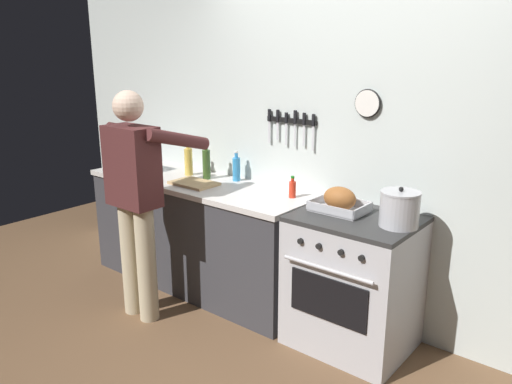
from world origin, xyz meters
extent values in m
cube|color=silver|center=(0.00, 1.35, 1.30)|extent=(6.00, 0.10, 2.60)
cube|color=black|center=(-0.51, 1.29, 1.41)|extent=(0.44, 0.02, 0.04)
cube|color=silver|center=(-0.71, 1.28, 1.31)|extent=(0.02, 0.00, 0.16)
cube|color=black|center=(-0.71, 1.28, 1.44)|extent=(0.02, 0.02, 0.09)
cube|color=silver|center=(-0.63, 1.28, 1.33)|extent=(0.02, 0.00, 0.13)
cube|color=black|center=(-0.63, 1.28, 1.44)|extent=(0.02, 0.02, 0.09)
cube|color=silver|center=(-0.55, 1.28, 1.31)|extent=(0.02, 0.00, 0.17)
cube|color=black|center=(-0.55, 1.28, 1.43)|extent=(0.02, 0.02, 0.08)
cube|color=silver|center=(-0.47, 1.28, 1.31)|extent=(0.01, 0.00, 0.17)
cube|color=black|center=(-0.47, 1.28, 1.44)|extent=(0.02, 0.02, 0.10)
cube|color=silver|center=(-0.39, 1.28, 1.32)|extent=(0.02, 0.00, 0.15)
cube|color=black|center=(-0.39, 1.28, 1.44)|extent=(0.02, 0.02, 0.09)
cube|color=silver|center=(-0.31, 1.28, 1.31)|extent=(0.02, 0.00, 0.18)
cube|color=black|center=(-0.31, 1.28, 1.44)|extent=(0.02, 0.02, 0.08)
cylinder|color=white|center=(0.10, 1.28, 1.58)|extent=(0.17, 0.02, 0.17)
torus|color=black|center=(0.10, 1.28, 1.58)|extent=(0.19, 0.02, 0.19)
cube|color=#38383D|center=(-1.20, 0.99, 0.43)|extent=(2.00, 0.62, 0.86)
cube|color=silver|center=(-1.20, 0.99, 0.88)|extent=(2.03, 0.65, 0.04)
cube|color=#B2B5B7|center=(-1.88, 1.01, 0.84)|extent=(0.44, 0.36, 0.11)
cube|color=#BCBCC1|center=(0.22, 0.99, 0.43)|extent=(0.76, 0.62, 0.87)
cube|color=black|center=(0.22, 0.67, 0.45)|extent=(0.53, 0.01, 0.28)
cube|color=#2D2D2D|center=(0.22, 0.99, 0.89)|extent=(0.76, 0.62, 0.03)
cylinder|color=black|center=(0.01, 0.67, 0.78)|extent=(0.04, 0.02, 0.04)
cylinder|color=black|center=(0.14, 0.67, 0.78)|extent=(0.04, 0.02, 0.04)
cylinder|color=black|center=(0.30, 0.67, 0.78)|extent=(0.04, 0.02, 0.04)
cylinder|color=black|center=(0.43, 0.67, 0.78)|extent=(0.04, 0.02, 0.04)
cylinder|color=silver|center=(0.22, 0.65, 0.66)|extent=(0.61, 0.02, 0.02)
cylinder|color=#C6B793|center=(-1.27, 0.34, 0.43)|extent=(0.14, 0.14, 0.86)
cylinder|color=#C6B793|center=(-1.09, 0.34, 0.43)|extent=(0.14, 0.14, 0.86)
cube|color=#4C2323|center=(-1.18, 0.34, 1.14)|extent=(0.38, 0.22, 0.56)
sphere|color=beige|center=(-1.18, 0.34, 1.55)|extent=(0.21, 0.21, 0.21)
cylinder|color=#4C2323|center=(-1.39, 0.58, 1.32)|extent=(0.09, 0.55, 0.22)
cylinder|color=#4C2323|center=(-0.97, 0.58, 1.32)|extent=(0.09, 0.55, 0.22)
cube|color=#B7B7BC|center=(0.07, 1.02, 0.91)|extent=(0.34, 0.25, 0.01)
cube|color=#B7B7BC|center=(0.07, 0.89, 0.94)|extent=(0.34, 0.01, 0.05)
cube|color=#B7B7BC|center=(0.07, 1.14, 0.94)|extent=(0.34, 0.01, 0.05)
cube|color=#B7B7BC|center=(-0.10, 1.02, 0.94)|extent=(0.01, 0.25, 0.05)
cube|color=#B7B7BC|center=(0.24, 1.02, 0.94)|extent=(0.01, 0.25, 0.05)
ellipsoid|color=#935628|center=(0.07, 1.02, 0.99)|extent=(0.22, 0.16, 0.15)
cylinder|color=#B7B7BC|center=(0.50, 0.99, 1.00)|extent=(0.23, 0.23, 0.20)
cylinder|color=#B2B2B7|center=(0.50, 0.99, 1.11)|extent=(0.24, 0.24, 0.01)
sphere|color=black|center=(0.50, 0.99, 1.13)|extent=(0.03, 0.03, 0.03)
cube|color=tan|center=(-1.15, 0.90, 0.91)|extent=(0.36, 0.24, 0.02)
cylinder|color=#338CCC|center=(-0.98, 1.20, 0.99)|extent=(0.06, 0.06, 0.19)
cylinder|color=#338CCC|center=(-0.98, 1.20, 1.11)|extent=(0.03, 0.03, 0.04)
cylinder|color=white|center=(-0.98, 1.20, 1.14)|extent=(0.03, 0.03, 0.01)
cylinder|color=gold|center=(-1.41, 1.09, 1.01)|extent=(0.07, 0.07, 0.23)
cylinder|color=gold|center=(-1.41, 1.09, 1.15)|extent=(0.03, 0.03, 0.05)
cylinder|color=black|center=(-1.41, 1.09, 1.18)|extent=(0.03, 0.03, 0.01)
cylinder|color=red|center=(-0.35, 1.09, 0.96)|extent=(0.05, 0.05, 0.12)
cylinder|color=red|center=(-0.35, 1.09, 1.03)|extent=(0.02, 0.02, 0.03)
cylinder|color=#197219|center=(-0.35, 1.09, 1.05)|extent=(0.03, 0.03, 0.01)
cylinder|color=#385623|center=(-1.20, 1.09, 1.02)|extent=(0.06, 0.06, 0.24)
cylinder|color=#385623|center=(-1.20, 1.09, 1.17)|extent=(0.03, 0.03, 0.05)
cylinder|color=black|center=(-1.20, 1.09, 1.20)|extent=(0.03, 0.03, 0.01)
camera|label=1|loc=(1.65, -1.77, 1.92)|focal=35.56mm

